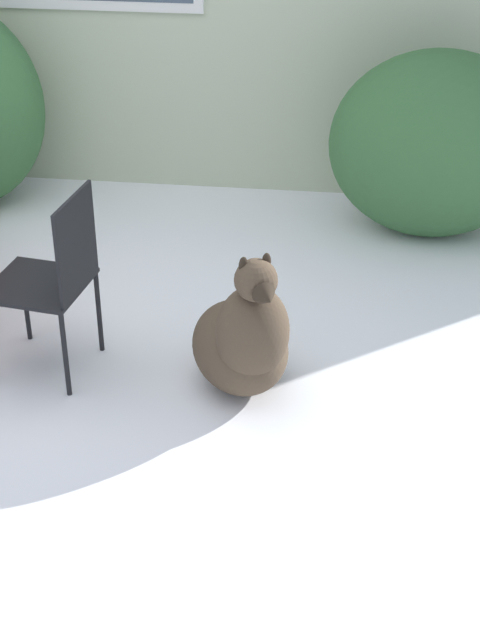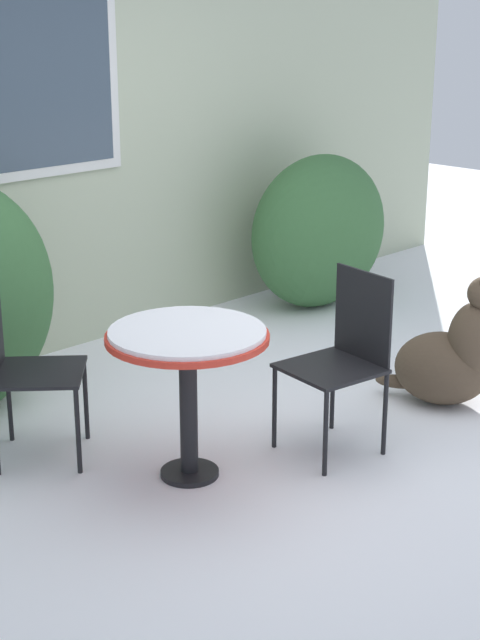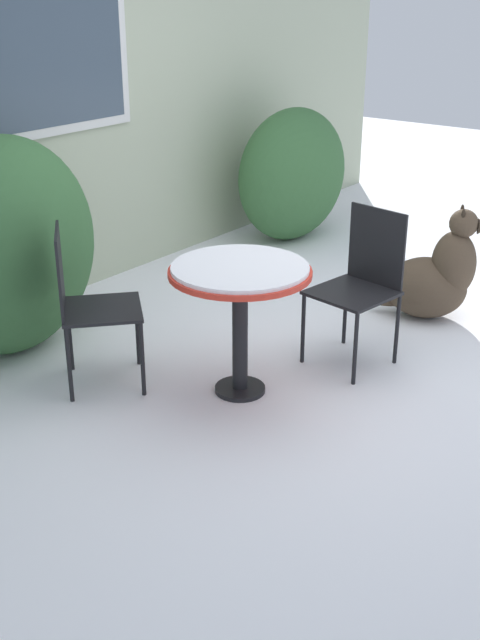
# 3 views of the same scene
# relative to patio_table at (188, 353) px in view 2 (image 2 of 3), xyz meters

# --- Properties ---
(ground_plane) EXTENTS (16.00, 16.00, 0.00)m
(ground_plane) POSITION_rel_patio_table_xyz_m (0.67, -0.27, -0.63)
(ground_plane) COLOR white
(house_wall) EXTENTS (8.00, 0.10, 2.92)m
(house_wall) POSITION_rel_patio_table_xyz_m (0.66, 1.93, 0.85)
(house_wall) COLOR #B2BC9E
(house_wall) RESTS_ON ground_plane
(shrub_middle) EXTENTS (1.23, 0.71, 1.12)m
(shrub_middle) POSITION_rel_patio_table_xyz_m (2.54, 1.37, -0.07)
(shrub_middle) COLOR #386638
(shrub_middle) RESTS_ON ground_plane
(patio_table) EXTENTS (0.76, 0.76, 0.74)m
(patio_table) POSITION_rel_patio_table_xyz_m (0.00, 0.00, 0.00)
(patio_table) COLOR black
(patio_table) RESTS_ON ground_plane
(patio_chair_near_table) EXTENTS (0.60, 0.60, 0.91)m
(patio_chair_near_table) POSITION_rel_patio_table_xyz_m (-0.43, 0.72, -0.12)
(patio_chair_near_table) COLOR black
(patio_chair_near_table) RESTS_ON ground_plane
(patio_chair_far_side) EXTENTS (0.49, 0.49, 0.91)m
(patio_chair_far_side) POSITION_rel_patio_table_xyz_m (0.76, -0.31, -0.12)
(patio_chair_far_side) COLOR black
(patio_chair_far_side) RESTS_ON ground_plane
(dog) EXTENTS (0.62, 0.70, 0.77)m
(dog) POSITION_rel_patio_table_xyz_m (1.64, -0.39, -0.35)
(dog) COLOR #4C3D2D
(dog) RESTS_ON ground_plane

